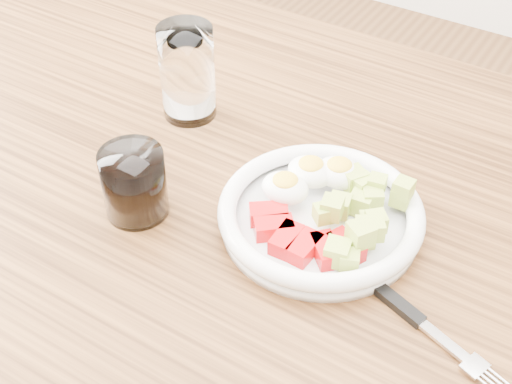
% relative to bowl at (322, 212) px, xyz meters
% --- Properties ---
extents(dining_table, '(1.50, 0.90, 0.77)m').
position_rel_bowl_xyz_m(dining_table, '(-0.06, -0.03, -0.12)').
color(dining_table, brown).
rests_on(dining_table, ground).
extents(bowl, '(0.23, 0.23, 0.06)m').
position_rel_bowl_xyz_m(bowl, '(0.00, 0.00, 0.00)').
color(bowl, white).
rests_on(bowl, dining_table).
extents(fork, '(0.21, 0.08, 0.01)m').
position_rel_bowl_xyz_m(fork, '(0.13, -0.07, -0.02)').
color(fork, black).
rests_on(fork, dining_table).
extents(water_glass, '(0.07, 0.07, 0.13)m').
position_rel_bowl_xyz_m(water_glass, '(-0.25, 0.10, 0.04)').
color(water_glass, white).
rests_on(water_glass, dining_table).
extents(coffee_glass, '(0.07, 0.07, 0.08)m').
position_rel_bowl_xyz_m(coffee_glass, '(-0.19, -0.09, 0.02)').
color(coffee_glass, white).
rests_on(coffee_glass, dining_table).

